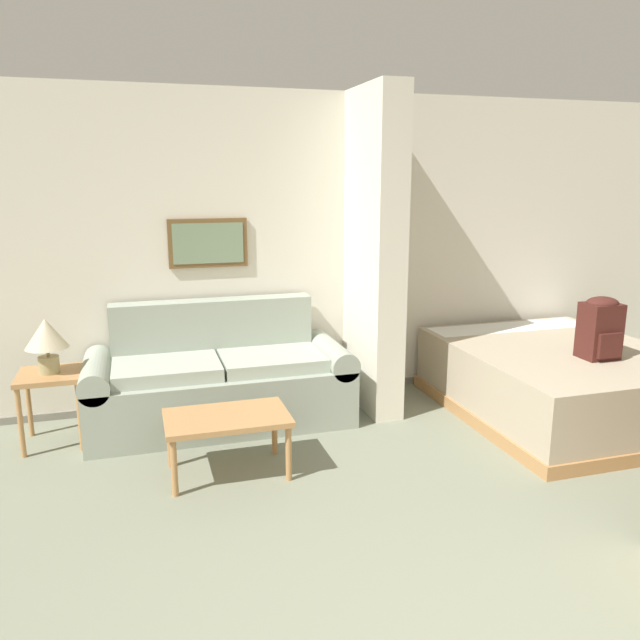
{
  "coord_description": "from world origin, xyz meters",
  "views": [
    {
      "loc": [
        -1.34,
        -1.22,
        1.91
      ],
      "look_at": [
        -0.27,
        2.35,
        1.05
      ],
      "focal_mm": 35.0,
      "sensor_mm": 36.0,
      "label": 1
    }
  ],
  "objects_px": {
    "bed": "(558,380)",
    "backpack": "(600,327)",
    "coffee_table": "(227,422)",
    "table_lamp": "(46,337)",
    "couch": "(219,381)"
  },
  "relations": [
    {
      "from": "backpack",
      "to": "couch",
      "type": "bearing_deg",
      "value": 160.97
    },
    {
      "from": "bed",
      "to": "coffee_table",
      "type": "bearing_deg",
      "value": -173.69
    },
    {
      "from": "coffee_table",
      "to": "bed",
      "type": "bearing_deg",
      "value": 6.31
    },
    {
      "from": "coffee_table",
      "to": "bed",
      "type": "xyz_separation_m",
      "value": [
        2.76,
        0.3,
        -0.07
      ]
    },
    {
      "from": "table_lamp",
      "to": "bed",
      "type": "xyz_separation_m",
      "value": [
        3.9,
        -0.54,
        -0.52
      ]
    },
    {
      "from": "couch",
      "to": "coffee_table",
      "type": "relative_size",
      "value": 2.56
    },
    {
      "from": "table_lamp",
      "to": "backpack",
      "type": "xyz_separation_m",
      "value": [
        3.97,
        -0.87,
        0.0
      ]
    },
    {
      "from": "table_lamp",
      "to": "backpack",
      "type": "height_order",
      "value": "backpack"
    },
    {
      "from": "table_lamp",
      "to": "coffee_table",
      "type": "bearing_deg",
      "value": -36.46
    },
    {
      "from": "coffee_table",
      "to": "table_lamp",
      "type": "bearing_deg",
      "value": 143.54
    },
    {
      "from": "coffee_table",
      "to": "bed",
      "type": "relative_size",
      "value": 0.4
    },
    {
      "from": "backpack",
      "to": "bed",
      "type": "bearing_deg",
      "value": 102.05
    },
    {
      "from": "coffee_table",
      "to": "backpack",
      "type": "bearing_deg",
      "value": -0.59
    },
    {
      "from": "bed",
      "to": "backpack",
      "type": "relative_size",
      "value": 4.19
    },
    {
      "from": "couch",
      "to": "coffee_table",
      "type": "bearing_deg",
      "value": -94.65
    }
  ]
}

